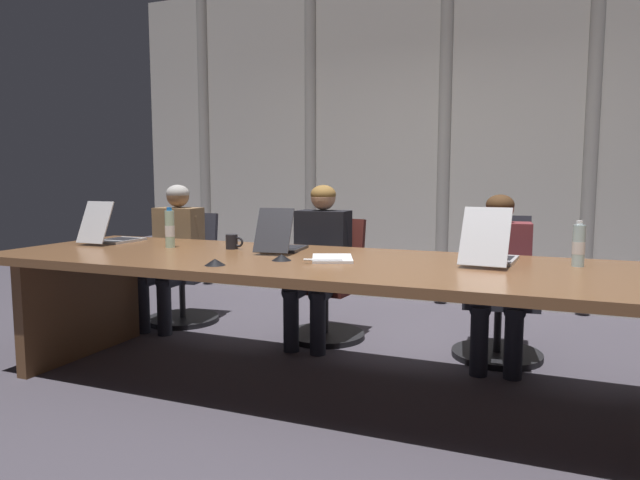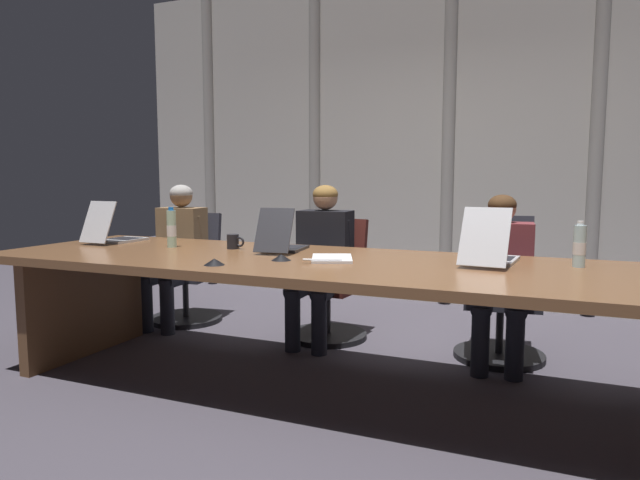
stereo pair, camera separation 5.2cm
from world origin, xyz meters
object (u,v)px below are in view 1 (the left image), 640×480
laptop_left_mid (282,243)px  office_chair_left_mid (328,293)px  laptop_left_end (112,235)px  coffee_mug_near (232,242)px  office_chair_center (498,305)px  person_center (498,269)px  water_bottle_primary (579,246)px  conference_mic_right_side (215,262)px  conference_mic_middle (282,257)px  person_left_end (173,247)px  person_left_mid (319,255)px  office_chair_left_end (185,281)px  spiral_notepad (332,259)px  water_bottle_secondary (170,229)px  laptop_center (490,252)px

laptop_left_mid → office_chair_left_mid: (-0.01, 0.82, -0.48)m
laptop_left_end → coffee_mug_near: 0.97m
office_chair_center → person_center: size_ratio=0.86×
office_chair_center → coffee_mug_near: bearing=-70.4°
water_bottle_primary → coffee_mug_near: (-2.02, -0.05, -0.06)m
office_chair_left_mid → person_center: (1.25, -0.16, 0.29)m
laptop_left_end → conference_mic_right_side: 1.37m
conference_mic_middle → office_chair_left_mid: bearing=98.5°
laptop_left_mid → person_left_end: bearing=56.3°
laptop_left_end → person_left_end: person_left_end is taller
laptop_left_end → person_left_end: 0.71m
office_chair_left_mid → person_left_end: bearing=-78.3°
person_left_end → laptop_left_mid: bearing=60.3°
conference_mic_middle → person_left_mid: bearing=100.4°
laptop_left_mid → conference_mic_right_side: (-0.08, -0.63, -0.04)m
office_chair_left_end → spiral_notepad: bearing=51.9°
conference_mic_middle → laptop_left_end: bearing=167.8°
office_chair_left_mid → office_chair_center: office_chair_center is taller
laptop_left_mid → conference_mic_right_side: 0.64m
office_chair_left_mid → water_bottle_secondary: 1.31m
person_left_end → person_left_mid: person_left_mid is taller
conference_mic_middle → person_center: bearing=43.3°
laptop_left_end → water_bottle_primary: 2.99m
laptop_left_end → office_chair_left_mid: (1.30, 0.85, -0.48)m
office_chair_center → person_left_end: bearing=-94.7°
office_chair_left_end → water_bottle_secondary: bearing=24.0°
water_bottle_secondary → coffee_mug_near: 0.43m
office_chair_center → person_left_end: 2.57m
person_left_end → laptop_center: bearing=72.3°
laptop_center → person_left_mid: (-1.27, 0.68, -0.17)m
laptop_left_mid → office_chair_center: size_ratio=0.48×
person_left_end → conference_mic_middle: (1.48, -1.01, 0.13)m
conference_mic_middle → spiral_notepad: 0.28m
spiral_notepad → conference_mic_middle: bearing=-175.9°
laptop_left_mid → conference_mic_middle: laptop_left_mid is taller
person_left_mid → conference_mic_middle: 1.04m
laptop_center → conference_mic_middle: laptop_center is taller
laptop_left_end → office_chair_left_end: laptop_left_end is taller
person_center → conference_mic_right_side: 1.86m
laptop_left_mid → office_chair_left_end: 1.62m
office_chair_left_end → water_bottle_secondary: (0.55, -0.92, 0.54)m
office_chair_left_mid → conference_mic_middle: size_ratio=8.17×
water_bottle_secondary → conference_mic_right_side: water_bottle_secondary is taller
laptop_center → water_bottle_secondary: bearing=96.8°
laptop_left_mid → spiral_notepad: (0.42, -0.23, -0.05)m
coffee_mug_near → spiral_notepad: coffee_mug_near is taller
office_chair_left_mid → person_left_end: person_left_end is taller
conference_mic_middle → conference_mic_right_side: 0.38m
water_bottle_primary → conference_mic_middle: bearing=-165.6°
water_bottle_secondary → spiral_notepad: water_bottle_secondary is taller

